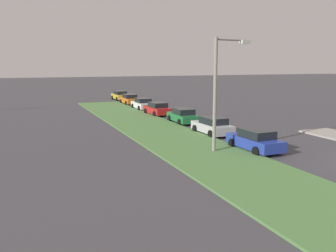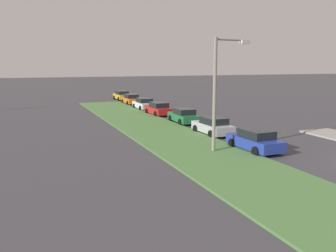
{
  "view_description": "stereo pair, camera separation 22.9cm",
  "coord_description": "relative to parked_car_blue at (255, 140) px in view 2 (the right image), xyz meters",
  "views": [
    {
      "loc": [
        -14.5,
        19.33,
        5.83
      ],
      "look_at": [
        10.51,
        9.11,
        1.21
      ],
      "focal_mm": 39.1,
      "sensor_mm": 36.0,
      "label": 1
    },
    {
      "loc": [
        -14.59,
        19.11,
        5.83
      ],
      "look_at": [
        10.51,
        9.11,
        1.21
      ],
      "focal_mm": 39.1,
      "sensor_mm": 36.0,
      "label": 2
    }
  ],
  "objects": [
    {
      "name": "parked_car_yellow",
      "position": [
        37.7,
        -0.62,
        0.0
      ],
      "size": [
        4.35,
        2.12,
        1.47
      ],
      "rotation": [
        0.0,
        0.0,
        0.03
      ],
      "color": "gold",
      "rests_on": "ground"
    },
    {
      "name": "parked_car_orange",
      "position": [
        30.95,
        -0.24,
        0.0
      ],
      "size": [
        4.31,
        2.04,
        1.47
      ],
      "rotation": [
        0.0,
        0.0,
        0.01
      ],
      "color": "orange",
      "rests_on": "ground"
    },
    {
      "name": "grass_median",
      "position": [
        4.35,
        3.65,
        -0.66
      ],
      "size": [
        60.0,
        6.0,
        0.12
      ],
      "primitive_type": "cube",
      "color": "#517F42",
      "rests_on": "ground"
    },
    {
      "name": "parked_car_green",
      "position": [
        12.49,
        -0.33,
        0.0
      ],
      "size": [
        4.35,
        2.11,
        1.47
      ],
      "rotation": [
        0.0,
        0.0,
        -0.03
      ],
      "color": "#1E6B38",
      "rests_on": "ground"
    },
    {
      "name": "streetlight",
      "position": [
        0.69,
        2.47,
        3.67
      ],
      "size": [
        0.7,
        2.87,
        7.5
      ],
      "color": "gray",
      "rests_on": "ground"
    },
    {
      "name": "parked_car_red",
      "position": [
        18.85,
        -0.01,
        0.0
      ],
      "size": [
        4.38,
        2.17,
        1.47
      ],
      "rotation": [
        0.0,
        0.0,
        0.05
      ],
      "color": "red",
      "rests_on": "ground"
    },
    {
      "name": "parked_car_white",
      "position": [
        24.44,
        -0.08,
        0.0
      ],
      "size": [
        4.32,
        2.06,
        1.47
      ],
      "rotation": [
        0.0,
        0.0,
        0.01
      ],
      "color": "silver",
      "rests_on": "ground"
    },
    {
      "name": "parked_car_silver",
      "position": [
        6.16,
        -0.15,
        0.0
      ],
      "size": [
        4.33,
        2.08,
        1.47
      ],
      "rotation": [
        0.0,
        0.0,
        0.02
      ],
      "color": "#B2B5BA",
      "rests_on": "ground"
    },
    {
      "name": "parked_car_blue",
      "position": [
        0.0,
        0.0,
        0.0
      ],
      "size": [
        4.36,
        2.13,
        1.47
      ],
      "rotation": [
        0.0,
        0.0,
        0.03
      ],
      "color": "#23389E",
      "rests_on": "ground"
    }
  ]
}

